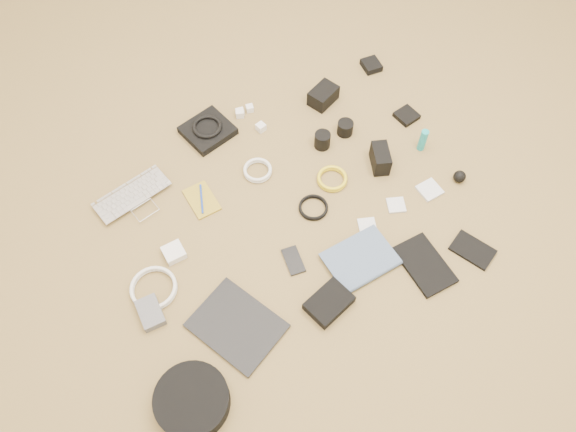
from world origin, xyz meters
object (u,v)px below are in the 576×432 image
laptop (138,202)px  dslr_camera (323,96)px  headphone_case (192,401)px  tablet (237,326)px  phone (293,261)px  paperback (375,279)px

laptop → dslr_camera: 0.87m
dslr_camera → headphone_case: size_ratio=0.52×
tablet → phone: 0.30m
laptop → headphone_case: headphone_case is taller
phone → paperback: (0.21, -0.20, 0.01)m
dslr_camera → headphone_case: (-0.98, -0.88, -0.00)m
dslr_camera → tablet: 1.04m
dslr_camera → phone: 0.76m
tablet → paperback: bearing=-32.7°
phone → headphone_case: (-0.51, -0.28, 0.03)m
paperback → dslr_camera: bearing=-20.2°
tablet → phone: tablet is taller
laptop → headphone_case: size_ratio=1.25×
paperback → phone: bearing=44.4°
dslr_camera → laptop: bearing=165.5°
phone → headphone_case: 0.58m
laptop → dslr_camera: (0.87, 0.11, 0.02)m
dslr_camera → tablet: bearing=-158.2°
phone → paperback: paperback is taller
tablet → phone: (0.28, 0.12, -0.00)m
laptop → tablet: bearing=-90.8°
laptop → paperback: bearing=-60.0°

